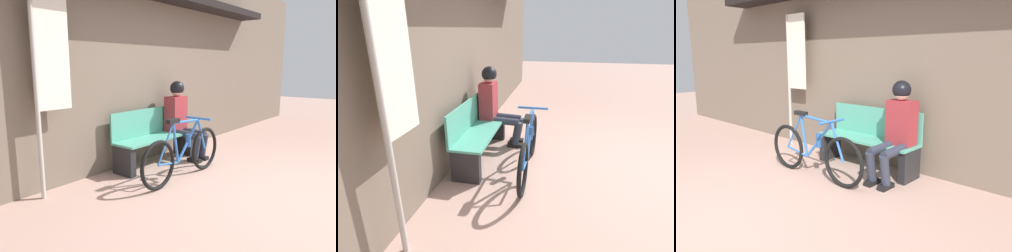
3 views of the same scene
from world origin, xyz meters
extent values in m
plane|color=tan|center=(0.00, 0.00, 0.00)|extent=(24.00, 24.00, 0.00)
cube|color=#756656|center=(0.00, 2.27, 1.60)|extent=(12.00, 0.12, 3.20)
cube|color=#51A88E|center=(0.02, 1.89, 0.41)|extent=(1.47, 0.42, 0.03)
cube|color=#51A88E|center=(0.02, 2.09, 0.63)|extent=(1.47, 0.03, 0.40)
cube|color=#232326|center=(-0.66, 1.89, 0.20)|extent=(0.10, 0.36, 0.40)
cube|color=#232326|center=(0.71, 1.89, 0.20)|extent=(0.10, 0.36, 0.40)
torus|color=black|center=(-0.77, 1.19, 0.30)|extent=(0.61, 0.05, 0.61)
torus|color=black|center=(0.25, 1.19, 0.30)|extent=(0.61, 0.05, 0.61)
cylinder|color=blue|center=(-0.21, 1.19, 0.76)|extent=(0.56, 0.03, 0.06)
cylinder|color=blue|center=(-0.16, 1.19, 0.50)|extent=(0.48, 0.03, 0.52)
cylinder|color=blue|center=(-0.44, 1.19, 0.51)|extent=(0.14, 0.03, 0.53)
cylinder|color=blue|center=(-0.58, 1.19, 0.28)|extent=(0.39, 0.03, 0.08)
cylinder|color=blue|center=(-0.63, 1.19, 0.54)|extent=(0.31, 0.02, 0.48)
cylinder|color=blue|center=(0.16, 1.19, 0.53)|extent=(0.21, 0.03, 0.45)
cube|color=black|center=(-0.49, 1.19, 0.80)|extent=(0.20, 0.07, 0.05)
cylinder|color=blue|center=(0.07, 1.19, 0.77)|extent=(0.03, 0.40, 0.03)
cylinder|color=#235199|center=(-0.16, 1.19, 0.50)|extent=(0.07, 0.07, 0.17)
cylinder|color=#2D3342|center=(0.45, 1.66, 0.42)|extent=(0.11, 0.46, 0.13)
cylinder|color=#2D3342|center=(0.45, 1.46, 0.23)|extent=(0.11, 0.17, 0.37)
cube|color=black|center=(0.45, 1.49, 0.03)|extent=(0.10, 0.22, 0.06)
cylinder|color=#2D3342|center=(0.65, 1.66, 0.42)|extent=(0.11, 0.46, 0.13)
cylinder|color=#2D3342|center=(0.65, 1.46, 0.23)|extent=(0.11, 0.17, 0.37)
cube|color=black|center=(0.65, 1.49, 0.03)|extent=(0.10, 0.22, 0.06)
cube|color=maroon|center=(0.55, 1.93, 0.71)|extent=(0.34, 0.22, 0.56)
sphere|color=beige|center=(0.55, 1.91, 1.09)|extent=(0.20, 0.20, 0.20)
sphere|color=black|center=(0.55, 1.91, 1.12)|extent=(0.23, 0.23, 0.23)
cylinder|color=#B7B2A8|center=(-1.78, 2.03, 1.09)|extent=(0.05, 0.05, 2.18)
cube|color=silver|center=(-1.55, 2.03, 1.58)|extent=(0.40, 0.02, 1.20)
camera|label=1|loc=(-3.62, -1.24, 1.48)|focal=35.00mm
camera|label=2|loc=(-3.27, 0.85, 1.76)|focal=28.00mm
camera|label=3|loc=(2.71, -1.47, 1.50)|focal=35.00mm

